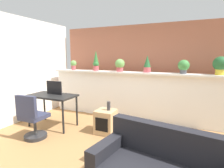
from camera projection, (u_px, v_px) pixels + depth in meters
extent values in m
plane|color=#9E7042|center=(99.00, 157.00, 2.89)|extent=(12.00, 12.00, 0.00)
cube|color=white|center=(135.00, 96.00, 4.61)|extent=(4.78, 0.16, 1.20)
cube|color=white|center=(135.00, 73.00, 4.47)|extent=(4.78, 0.35, 0.04)
cube|color=#AD664C|center=(141.00, 70.00, 5.05)|extent=(4.78, 0.10, 2.50)
cube|color=white|center=(5.00, 71.00, 4.10)|extent=(0.12, 4.40, 2.60)
cylinder|color=#B7474C|center=(74.00, 68.00, 5.16)|extent=(0.11, 0.11, 0.13)
sphere|color=#669E4C|center=(74.00, 63.00, 5.14)|extent=(0.17, 0.17, 0.17)
cylinder|color=#B7474C|center=(96.00, 68.00, 4.86)|extent=(0.15, 0.15, 0.14)
sphere|color=#2D7033|center=(96.00, 64.00, 4.85)|extent=(0.17, 0.17, 0.17)
cone|color=#2D7033|center=(96.00, 57.00, 4.81)|extent=(0.14, 0.14, 0.33)
cylinder|color=#B7474C|center=(120.00, 70.00, 4.59)|extent=(0.17, 0.17, 0.11)
sphere|color=#669E4C|center=(120.00, 64.00, 4.56)|extent=(0.25, 0.25, 0.25)
cylinder|color=#B7474C|center=(147.00, 70.00, 4.34)|extent=(0.17, 0.17, 0.13)
cone|color=#235B2D|center=(147.00, 61.00, 4.31)|extent=(0.17, 0.17, 0.29)
cylinder|color=#4C4C51|center=(183.00, 72.00, 4.02)|extent=(0.14, 0.14, 0.10)
sphere|color=#3D843D|center=(184.00, 65.00, 4.00)|extent=(0.25, 0.25, 0.25)
cylinder|color=gold|center=(220.00, 72.00, 3.75)|extent=(0.18, 0.18, 0.13)
sphere|color=#235B2D|center=(221.00, 64.00, 3.73)|extent=(0.30, 0.30, 0.30)
cylinder|color=black|center=(28.00, 112.00, 4.13)|extent=(0.04, 0.04, 0.71)
cylinder|color=black|center=(63.00, 118.00, 3.73)|extent=(0.04, 0.04, 0.71)
cylinder|color=black|center=(44.00, 106.00, 4.58)|extent=(0.04, 0.04, 0.71)
cylinder|color=black|center=(77.00, 111.00, 4.18)|extent=(0.04, 0.04, 0.71)
cube|color=black|center=(52.00, 96.00, 4.10)|extent=(1.10, 0.60, 0.04)
cube|color=black|center=(54.00, 88.00, 4.14)|extent=(0.41, 0.04, 0.31)
cylinder|color=#262628|center=(36.00, 136.00, 3.58)|extent=(0.44, 0.44, 0.07)
cylinder|color=#333333|center=(35.00, 126.00, 3.55)|extent=(0.06, 0.06, 0.34)
cube|color=#2D334C|center=(34.00, 116.00, 3.52)|extent=(0.44, 0.44, 0.08)
cube|color=#2D334C|center=(26.00, 107.00, 3.30)|extent=(0.44, 0.11, 0.42)
cube|color=tan|center=(106.00, 121.00, 3.79)|extent=(0.40, 0.40, 0.50)
cube|color=black|center=(102.00, 125.00, 3.62)|extent=(0.28, 0.04, 0.28)
cylinder|color=#2D2D33|center=(109.00, 106.00, 3.74)|extent=(0.07, 0.07, 0.19)
cube|color=black|center=(170.00, 142.00, 2.15)|extent=(1.56, 0.43, 0.40)
cube|color=black|center=(109.00, 146.00, 2.30)|extent=(0.29, 0.78, 0.16)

